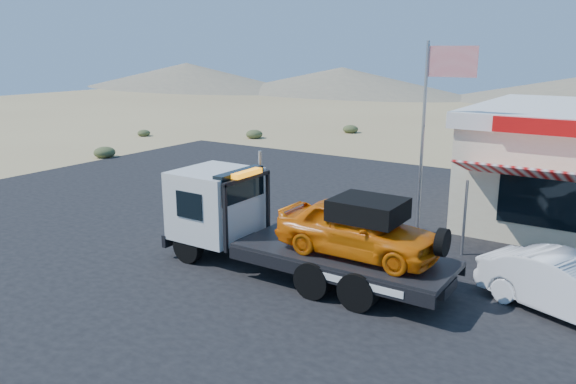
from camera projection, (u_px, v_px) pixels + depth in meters
name	position (u px, v px, depth m)	size (l,w,h in m)	color
ground	(214.00, 246.00, 16.97)	(120.00, 120.00, 0.00)	#957D54
asphalt_lot	(321.00, 231.00, 18.33)	(32.00, 24.00, 0.02)	black
tow_truck	(294.00, 224.00, 14.46)	(7.78, 2.31, 2.60)	black
white_sedan	(571.00, 287.00, 12.34)	(1.40, 4.01, 1.32)	silver
flagpole	(431.00, 117.00, 17.05)	(1.55, 0.10, 6.00)	#99999E
desert_scrub	(86.00, 154.00, 30.26)	(27.41, 35.72, 0.71)	#3A4625
distant_hills	(456.00, 83.00, 66.34)	(126.00, 48.00, 4.20)	#726B59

